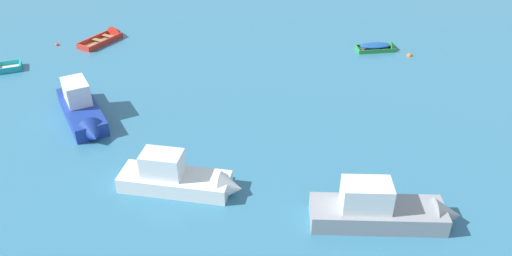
{
  "coord_description": "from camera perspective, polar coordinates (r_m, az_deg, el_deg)",
  "views": [
    {
      "loc": [
        1.43,
        -0.11,
        13.66
      ],
      "look_at": [
        0.0,
        21.45,
        0.15
      ],
      "focal_mm": 34.54,
      "sensor_mm": 36.0,
      "label": 1
    }
  ],
  "objects": [
    {
      "name": "mooring_buoy_central",
      "position": [
        35.63,
        17.34,
        7.98
      ],
      "size": [
        0.37,
        0.37,
        0.37
      ],
      "primitive_type": "sphere",
      "color": "orange",
      "rests_on": "ground_plane"
    },
    {
      "name": "rowboat_red_back_row_right",
      "position": [
        38.49,
        -16.49,
        10.18
      ],
      "size": [
        2.77,
        3.92,
        1.19
      ],
      "color": "#99754C",
      "rests_on": "ground_plane"
    },
    {
      "name": "motor_launch_white_far_back",
      "position": [
        21.53,
        -8.55,
        -5.81
      ],
      "size": [
        5.49,
        2.08,
        2.06
      ],
      "color": "white",
      "rests_on": "ground_plane"
    },
    {
      "name": "motor_launch_grey_back_row_left",
      "position": [
        20.34,
        14.94,
        -9.18
      ],
      "size": [
        5.96,
        1.82,
        2.18
      ],
      "color": "gray",
      "rests_on": "ground_plane"
    },
    {
      "name": "motor_launch_deep_blue_far_right",
      "position": [
        27.67,
        -19.46,
        1.93
      ],
      "size": [
        4.37,
        5.66,
        2.22
      ],
      "color": "navy",
      "rests_on": "ground_plane"
    },
    {
      "name": "rowboat_green_distant_center",
      "position": [
        36.01,
        14.42,
        9.07
      ],
      "size": [
        3.09,
        1.61,
        1.0
      ],
      "color": "#4C4C51",
      "rests_on": "ground_plane"
    },
    {
      "name": "mooring_buoy_far_field",
      "position": [
        38.52,
        -22.03,
        8.88
      ],
      "size": [
        0.31,
        0.31,
        0.31
      ],
      "primitive_type": "sphere",
      "color": "red",
      "rests_on": "ground_plane"
    }
  ]
}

